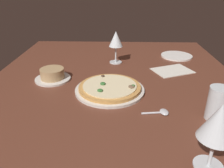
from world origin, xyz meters
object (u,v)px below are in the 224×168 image
(ramekin_on_saucer, at_px, (52,75))
(wine_glass_near, at_px, (116,40))
(water_glass, at_px, (217,106))
(wine_glass_far, at_px, (219,124))
(pizza_main, at_px, (110,88))
(side_plate, at_px, (177,56))
(spoon, at_px, (161,112))
(paper_menu, at_px, (172,71))

(ramekin_on_saucer, height_order, wine_glass_near, wine_glass_near)
(wine_glass_near, xyz_separation_m, water_glass, (-0.51, -0.32, -0.07))
(ramekin_on_saucer, relative_size, wine_glass_far, 0.89)
(ramekin_on_saucer, xyz_separation_m, wine_glass_far, (-0.48, -0.50, 0.10))
(pizza_main, distance_m, side_plate, 0.56)
(water_glass, bearing_deg, spoon, 81.86)
(pizza_main, xyz_separation_m, side_plate, (0.43, -0.36, -0.01))
(wine_glass_near, bearing_deg, spoon, -162.11)
(wine_glass_near, height_order, side_plate, wine_glass_near)
(paper_menu, bearing_deg, pizza_main, 103.33)
(paper_menu, bearing_deg, ramekin_on_saucer, 79.02)
(wine_glass_far, bearing_deg, pizza_main, 32.89)
(pizza_main, distance_m, water_glass, 0.39)
(water_glass, height_order, paper_menu, water_glass)
(wine_glass_far, height_order, spoon, wine_glass_far)
(water_glass, bearing_deg, wine_glass_near, 32.30)
(wine_glass_far, distance_m, water_glass, 0.24)
(water_glass, bearing_deg, paper_menu, 7.09)
(side_plate, xyz_separation_m, paper_menu, (-0.22, 0.07, -0.00))
(side_plate, bearing_deg, pizza_main, 140.32)
(paper_menu, bearing_deg, spoon, 139.57)
(side_plate, relative_size, paper_menu, 0.97)
(wine_glass_near, bearing_deg, wine_glass_far, -162.14)
(ramekin_on_saucer, height_order, spoon, ramekin_on_saucer)
(side_plate, relative_size, spoon, 1.86)
(side_plate, bearing_deg, spoon, 162.76)
(ramekin_on_saucer, bearing_deg, wine_glass_near, -50.20)
(water_glass, relative_size, spoon, 1.17)
(wine_glass_near, distance_m, spoon, 0.52)
(ramekin_on_saucer, distance_m, water_glass, 0.66)
(pizza_main, xyz_separation_m, spoon, (-0.16, -0.18, -0.01))
(ramekin_on_saucer, distance_m, paper_menu, 0.56)
(ramekin_on_saucer, bearing_deg, side_plate, -61.24)
(wine_glass_far, bearing_deg, spoon, 17.80)
(pizza_main, xyz_separation_m, paper_menu, (0.22, -0.29, -0.01))
(ramekin_on_saucer, bearing_deg, spoon, -120.72)
(ramekin_on_saucer, relative_size, paper_menu, 0.87)
(wine_glass_near, xyz_separation_m, side_plate, (0.11, -0.34, -0.12))
(pizza_main, height_order, paper_menu, pizza_main)
(water_glass, bearing_deg, ramekin_on_saucer, 64.85)
(ramekin_on_saucer, relative_size, spoon, 1.65)
(ramekin_on_saucer, xyz_separation_m, wine_glass_near, (0.23, -0.27, 0.10))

